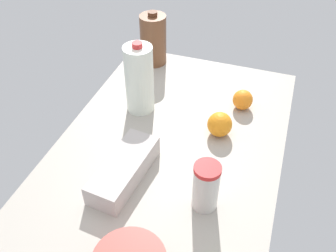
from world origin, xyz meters
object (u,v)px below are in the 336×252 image
orange_by_jug (243,100)px  orange_far_back (220,124)px  chocolate_milk_jug (153,39)px  milk_jug (139,79)px  tumbler_cup (206,187)px  egg_carton (124,169)px

orange_by_jug → orange_far_back: 18.30cm
chocolate_milk_jug → orange_far_back: bearing=45.6°
milk_jug → chocolate_milk_jug: (-33.48, -7.19, -2.10)cm
chocolate_milk_jug → tumbler_cup: bearing=31.0°
chocolate_milk_jug → orange_by_jug: chocolate_milk_jug is taller
tumbler_cup → orange_far_back: 32.19cm
egg_carton → orange_far_back: orange_far_back is taller
chocolate_milk_jug → orange_far_back: 55.20cm
tumbler_cup → orange_by_jug: (-49.44, 1.98, -4.27)cm
egg_carton → orange_by_jug: (-47.32, 28.43, 0.25)cm
tumbler_cup → orange_far_back: (-31.84, -3.01, -3.71)cm
orange_far_back → egg_carton: bearing=-38.3°
egg_carton → tumbler_cup: bearing=91.2°
egg_carton → orange_far_back: 37.86cm
milk_jug → egg_carton: size_ratio=0.98×
milk_jug → orange_by_jug: milk_jug is taller
egg_carton → orange_far_back: size_ratio=3.27×
milk_jug → tumbler_cup: bearing=43.6°
tumbler_cup → egg_carton: bearing=-94.6°
milk_jug → tumbler_cup: milk_jug is taller
milk_jug → orange_far_back: size_ratio=3.20×
chocolate_milk_jug → orange_far_back: size_ratio=2.73×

